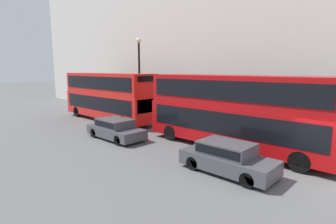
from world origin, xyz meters
TOP-DOWN VIEW (x-y plane):
  - ground_plane at (0.00, 0.00)m, footprint 200.00×200.00m
  - bus_leading at (1.60, 4.90)m, footprint 2.59×11.10m
  - bus_second_in_queue at (1.60, 17.60)m, footprint 2.59×10.68m
  - car_dark_sedan at (-1.80, 3.31)m, footprint 1.79×4.23m
  - car_hatchback at (-1.80, 11.78)m, footprint 1.85×4.28m
  - street_lamp at (3.20, 15.14)m, footprint 0.44×0.44m
  - pedestrian at (4.21, 5.31)m, footprint 0.36×0.36m

SIDE VIEW (x-z plane):
  - ground_plane at x=0.00m, z-range 0.00..0.00m
  - car_hatchback at x=-1.80m, z-range 0.04..1.38m
  - car_dark_sedan at x=-1.80m, z-range 0.04..1.45m
  - pedestrian at x=4.21m, z-range -0.07..1.66m
  - bus_second_in_queue at x=1.60m, z-range 0.22..4.47m
  - bus_leading at x=1.60m, z-range 0.23..4.49m
  - street_lamp at x=3.20m, z-range 0.79..8.02m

